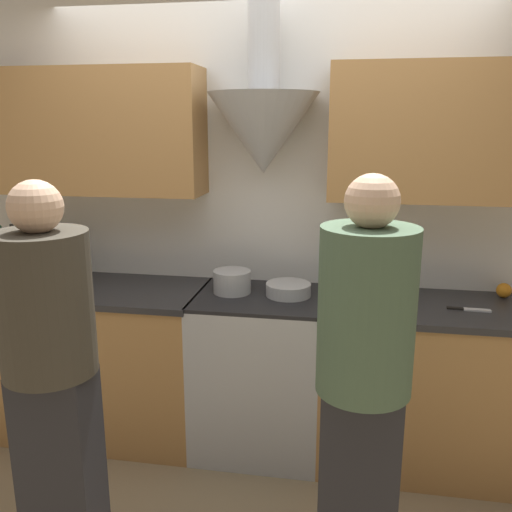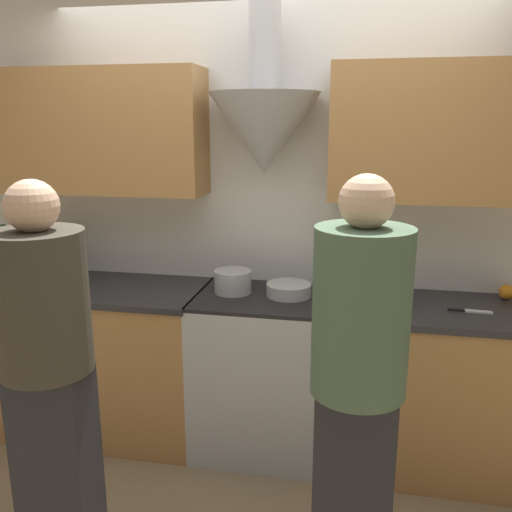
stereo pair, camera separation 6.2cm
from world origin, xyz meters
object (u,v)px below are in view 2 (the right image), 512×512
(wine_bottle_0, at_px, (7,258))
(stock_pot, at_px, (233,281))
(saucepan, at_px, (392,297))
(wine_bottle_1, at_px, (20,257))
(mixing_bowl, at_px, (289,290))
(person_foreground_left, at_px, (49,376))
(person_foreground_right, at_px, (358,381))
(wine_bottle_4, at_px, (64,260))
(stove_range, at_px, (259,371))
(wine_bottle_2, at_px, (36,260))
(orange_fruit, at_px, (507,292))
(wine_bottle_3, at_px, (49,261))

(wine_bottle_0, bearing_deg, stock_pot, 0.35)
(saucepan, bearing_deg, wine_bottle_0, 179.03)
(wine_bottle_1, xyz_separation_m, mixing_bowl, (1.63, 0.01, -0.11))
(wine_bottle_1, distance_m, person_foreground_left, 1.43)
(stock_pot, relative_size, person_foreground_right, 0.12)
(wine_bottle_4, bearing_deg, person_foreground_left, -62.82)
(stove_range, xyz_separation_m, wine_bottle_4, (-1.18, 0.02, 0.60))
(stove_range, xyz_separation_m, mixing_bowl, (0.16, 0.03, 0.49))
(wine_bottle_2, height_order, saucepan, wine_bottle_2)
(wine_bottle_1, distance_m, orange_fruit, 2.81)
(mixing_bowl, bearing_deg, person_foreground_right, -68.34)
(wine_bottle_2, bearing_deg, wine_bottle_1, -166.40)
(stove_range, xyz_separation_m, wine_bottle_1, (-1.48, 0.02, 0.60))
(stove_range, bearing_deg, saucepan, -1.41)
(orange_fruit, bearing_deg, person_foreground_right, -123.91)
(stove_range, bearing_deg, person_foreground_left, -118.66)
(wine_bottle_0, distance_m, mixing_bowl, 1.73)
(stock_pot, height_order, person_foreground_left, person_foreground_left)
(stove_range, distance_m, wine_bottle_3, 1.41)
(wine_bottle_0, distance_m, person_foreground_left, 1.49)
(stock_pot, bearing_deg, wine_bottle_2, 179.60)
(wine_bottle_1, xyz_separation_m, person_foreground_right, (2.02, -0.97, -0.13))
(wine_bottle_2, xyz_separation_m, person_foreground_left, (0.78, -1.15, -0.13))
(saucepan, distance_m, person_foreground_right, 0.95)
(mixing_bowl, xyz_separation_m, saucepan, (0.55, -0.05, 0.01))
(saucepan, xyz_separation_m, person_foreground_left, (-1.32, -1.09, -0.05))
(wine_bottle_1, bearing_deg, person_foreground_left, -52.23)
(stove_range, bearing_deg, stock_pot, 169.42)
(stove_range, height_order, saucepan, saucepan)
(saucepan, height_order, person_foreground_right, person_foreground_right)
(wine_bottle_2, height_order, wine_bottle_3, wine_bottle_3)
(wine_bottle_0, bearing_deg, saucepan, -0.97)
(stove_range, xyz_separation_m, wine_bottle_2, (-1.39, 0.04, 0.58))
(wine_bottle_3, bearing_deg, saucepan, -0.86)
(wine_bottle_1, distance_m, wine_bottle_3, 0.20)
(wine_bottle_4, relative_size, orange_fruit, 4.41)
(stove_range, height_order, mixing_bowl, mixing_bowl)
(stove_range, height_order, person_foreground_left, person_foreground_left)
(stock_pot, bearing_deg, saucepan, -3.10)
(wine_bottle_1, relative_size, saucepan, 1.98)
(wine_bottle_4, bearing_deg, wine_bottle_3, -177.70)
(wine_bottle_2, distance_m, wine_bottle_3, 0.11)
(saucepan, bearing_deg, mixing_bowl, 175.20)
(stove_range, distance_m, orange_fruit, 1.43)
(stove_range, height_order, wine_bottle_2, wine_bottle_2)
(person_foreground_left, bearing_deg, wine_bottle_3, 121.04)
(stock_pot, xyz_separation_m, orange_fruit, (1.48, 0.17, -0.02))
(wine_bottle_1, height_order, stock_pot, wine_bottle_1)
(wine_bottle_1, xyz_separation_m, person_foreground_left, (0.87, -1.12, -0.15))
(wine_bottle_0, relative_size, wine_bottle_3, 1.00)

